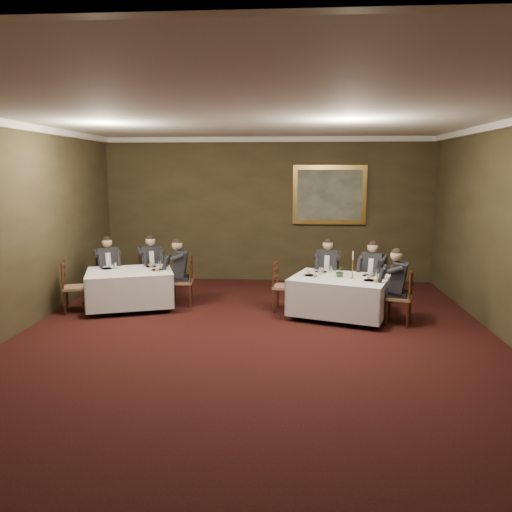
# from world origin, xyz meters

# --- Properties ---
(ground) EXTENTS (10.00, 10.00, 0.00)m
(ground) POSITION_xyz_m (0.00, 0.00, 0.00)
(ground) COLOR black
(ground) RESTS_ON ground
(ceiling) EXTENTS (8.00, 10.00, 0.10)m
(ceiling) POSITION_xyz_m (0.00, 0.00, 3.50)
(ceiling) COLOR silver
(ceiling) RESTS_ON back_wall
(back_wall) EXTENTS (8.00, 0.10, 3.50)m
(back_wall) POSITION_xyz_m (0.00, 5.00, 1.75)
(back_wall) COLOR #302A18
(back_wall) RESTS_ON ground
(front_wall) EXTENTS (8.00, 0.10, 3.50)m
(front_wall) POSITION_xyz_m (0.00, -5.00, 1.75)
(front_wall) COLOR #302A18
(front_wall) RESTS_ON ground
(crown_molding) EXTENTS (8.00, 10.00, 0.12)m
(crown_molding) POSITION_xyz_m (0.00, 0.00, 3.44)
(crown_molding) COLOR white
(crown_molding) RESTS_ON back_wall
(table_main) EXTENTS (2.05, 1.79, 0.67)m
(table_main) POSITION_xyz_m (1.48, 1.87, 0.45)
(table_main) COLOR black
(table_main) RESTS_ON ground
(table_second) EXTENTS (1.96, 1.71, 0.67)m
(table_second) POSITION_xyz_m (-2.60, 2.18, 0.45)
(table_second) COLOR black
(table_second) RESTS_ON ground
(chair_main_backleft) EXTENTS (0.52, 0.50, 1.00)m
(chair_main_backleft) POSITION_xyz_m (1.32, 2.85, 0.28)
(chair_main_backleft) COLOR #906649
(chair_main_backleft) RESTS_ON ground
(diner_main_backleft) EXTENTS (0.49, 0.55, 1.35)m
(diner_main_backleft) POSITION_xyz_m (1.32, 2.84, 0.51)
(diner_main_backleft) COLOR black
(diner_main_backleft) RESTS_ON chair_main_backleft
(chair_main_backright) EXTENTS (0.59, 0.59, 1.00)m
(chair_main_backright) POSITION_xyz_m (2.20, 2.55, 0.28)
(chair_main_backright) COLOR #906649
(chair_main_backright) RESTS_ON ground
(diner_main_backright) EXTENTS (0.59, 0.62, 1.35)m
(diner_main_backright) POSITION_xyz_m (2.20, 2.54, 0.51)
(diner_main_backright) COLOR black
(diner_main_backright) RESTS_ON chair_main_backright
(chair_main_endleft) EXTENTS (0.49, 0.51, 1.00)m
(chair_main_endleft) POSITION_xyz_m (0.45, 2.22, 0.28)
(chair_main_endleft) COLOR #906649
(chair_main_endleft) RESTS_ON ground
(chair_main_endright) EXTENTS (0.54, 0.55, 1.00)m
(chair_main_endright) POSITION_xyz_m (2.51, 1.52, 0.28)
(chair_main_endright) COLOR #906649
(chair_main_endright) RESTS_ON ground
(diner_main_endright) EXTENTS (0.58, 0.53, 1.35)m
(diner_main_endright) POSITION_xyz_m (2.50, 1.52, 0.51)
(diner_main_endright) COLOR black
(diner_main_endright) RESTS_ON chair_main_endright
(chair_sec_backleft) EXTENTS (0.59, 0.58, 1.00)m
(chair_sec_backleft) POSITION_xyz_m (-3.29, 2.84, 0.28)
(chair_sec_backleft) COLOR #906649
(chair_sec_backleft) RESTS_ON ground
(diner_sec_backleft) EXTENTS (0.59, 0.62, 1.35)m
(diner_sec_backleft) POSITION_xyz_m (-3.28, 2.83, 0.51)
(diner_sec_backleft) COLOR black
(diner_sec_backleft) RESTS_ON chair_sec_backleft
(chair_sec_backright) EXTENTS (0.59, 0.59, 1.00)m
(chair_sec_backright) POSITION_xyz_m (-2.45, 3.12, 0.28)
(chair_sec_backright) COLOR #906649
(chair_sec_backright) RESTS_ON ground
(diner_sec_backright) EXTENTS (0.59, 0.62, 1.35)m
(diner_sec_backright) POSITION_xyz_m (-2.45, 3.11, 0.51)
(diner_sec_backright) COLOR black
(diner_sec_backright) RESTS_ON chair_sec_backright
(chair_sec_endright) EXTENTS (0.46, 0.48, 1.00)m
(chair_sec_endright) POSITION_xyz_m (-1.61, 2.51, 0.28)
(chair_sec_endright) COLOR #906649
(chair_sec_endright) RESTS_ON ground
(diner_sec_endright) EXTENTS (0.52, 0.45, 1.35)m
(diner_sec_endright) POSITION_xyz_m (-1.62, 2.51, 0.51)
(diner_sec_endright) COLOR black
(diner_sec_endright) RESTS_ON chair_sec_endright
(chair_sec_endleft) EXTENTS (0.54, 0.55, 1.00)m
(chair_sec_endleft) POSITION_xyz_m (-3.59, 1.85, 0.28)
(chair_sec_endleft) COLOR #906649
(chair_sec_endleft) RESTS_ON ground
(centerpiece) EXTENTS (0.26, 0.24, 0.24)m
(centerpiece) POSITION_xyz_m (1.49, 1.89, 0.88)
(centerpiece) COLOR #2D5926
(centerpiece) RESTS_ON table_main
(candlestick) EXTENTS (0.08, 0.08, 0.52)m
(candlestick) POSITION_xyz_m (1.69, 1.78, 0.95)
(candlestick) COLOR #B79438
(candlestick) RESTS_ON table_main
(place_setting_table_main) EXTENTS (0.33, 0.31, 0.14)m
(place_setting_table_main) POSITION_xyz_m (1.21, 2.38, 0.80)
(place_setting_table_main) COLOR white
(place_setting_table_main) RESTS_ON table_main
(place_setting_table_second) EXTENTS (0.33, 0.31, 0.14)m
(place_setting_table_second) POSITION_xyz_m (-3.07, 2.40, 0.80)
(place_setting_table_second) COLOR white
(place_setting_table_second) RESTS_ON table_second
(painting) EXTENTS (1.76, 0.09, 1.42)m
(painting) POSITION_xyz_m (1.48, 4.94, 2.13)
(painting) COLOR #E7B954
(painting) RESTS_ON back_wall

